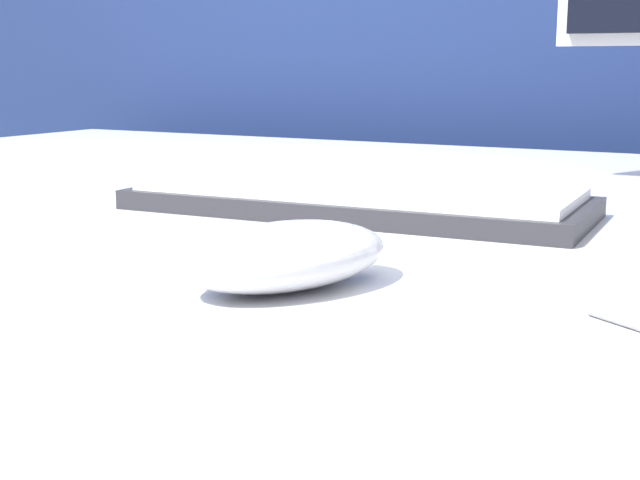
{
  "coord_description": "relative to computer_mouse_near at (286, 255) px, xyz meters",
  "views": [
    {
      "loc": [
        0.32,
        -0.68,
        0.9
      ],
      "look_at": [
        0.08,
        -0.23,
        0.79
      ],
      "focal_mm": 50.0,
      "sensor_mm": 36.0,
      "label": 1
    }
  ],
  "objects": [
    {
      "name": "keyboard",
      "position": [
        -0.08,
        0.24,
        -0.01
      ],
      "size": [
        0.39,
        0.16,
        0.02
      ],
      "rotation": [
        0.0,
        0.0,
        0.04
      ],
      "color": "#28282D",
      "rests_on": "desk"
    },
    {
      "name": "partition_panel",
      "position": [
        -0.08,
        1.0,
        -0.12
      ],
      "size": [
        5.0,
        0.03,
        1.35
      ],
      "color": "navy",
      "rests_on": "ground_plane"
    },
    {
      "name": "computer_mouse_near",
      "position": [
        0.0,
        0.0,
        0.0
      ],
      "size": [
        0.12,
        0.15,
        0.04
      ],
      "rotation": [
        0.0,
        0.0,
        -0.39
      ],
      "color": "silver",
      "rests_on": "desk"
    }
  ]
}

